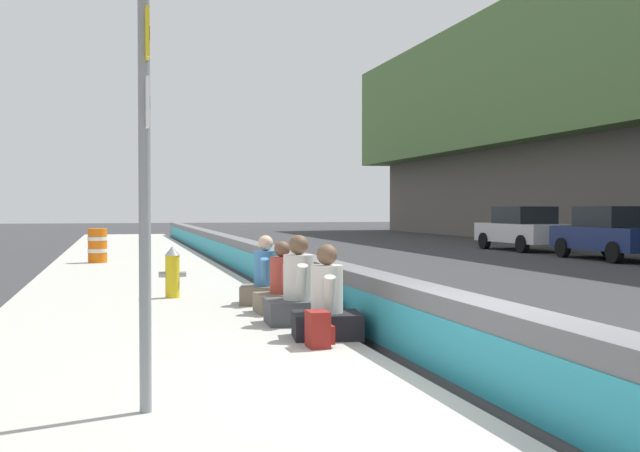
# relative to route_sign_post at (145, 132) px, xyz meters

# --- Properties ---
(ground_plane) EXTENTS (160.00, 160.00, 0.00)m
(ground_plane) POSITION_rel_route_sign_post_xyz_m (0.29, -2.91, -2.23)
(ground_plane) COLOR #353538
(ground_plane) RESTS_ON ground
(sidewalk_strip) EXTENTS (80.00, 4.40, 0.14)m
(sidewalk_strip) POSITION_rel_route_sign_post_xyz_m (0.29, -0.26, -2.16)
(sidewalk_strip) COLOR #B5B2A8
(sidewalk_strip) RESTS_ON ground_plane
(jersey_barrier) EXTENTS (76.00, 0.45, 0.85)m
(jersey_barrier) POSITION_rel_route_sign_post_xyz_m (0.29, -2.91, -1.81)
(jersey_barrier) COLOR slate
(jersey_barrier) RESTS_ON ground_plane
(route_sign_post) EXTENTS (0.44, 0.09, 3.60)m
(route_sign_post) POSITION_rel_route_sign_post_xyz_m (0.00, 0.00, 0.00)
(route_sign_post) COLOR gray
(route_sign_post) RESTS_ON sidewalk_strip
(fire_hydrant) EXTENTS (0.26, 0.46, 0.88)m
(fire_hydrant) POSITION_rel_route_sign_post_xyz_m (7.55, -0.71, -1.65)
(fire_hydrant) COLOR gold
(fire_hydrant) RESTS_ON sidewalk_strip
(seated_person_foreground) EXTENTS (0.78, 0.88, 1.10)m
(seated_person_foreground) POSITION_rel_route_sign_post_xyz_m (2.92, -2.18, -1.75)
(seated_person_foreground) COLOR black
(seated_person_foreground) RESTS_ON sidewalk_strip
(seated_person_middle) EXTENTS (0.76, 0.88, 1.17)m
(seated_person_middle) POSITION_rel_route_sign_post_xyz_m (4.11, -2.12, -1.73)
(seated_person_middle) COLOR #424247
(seated_person_middle) RESTS_ON sidewalk_strip
(seated_person_rear) EXTENTS (0.67, 0.77, 1.04)m
(seated_person_rear) POSITION_rel_route_sign_post_xyz_m (5.24, -2.13, -1.77)
(seated_person_rear) COLOR #706651
(seated_person_rear) RESTS_ON sidewalk_strip
(seated_person_far) EXTENTS (0.83, 0.92, 1.09)m
(seated_person_far) POSITION_rel_route_sign_post_xyz_m (6.30, -2.08, -1.75)
(seated_person_far) COLOR #706651
(seated_person_far) RESTS_ON sidewalk_strip
(backpack) EXTENTS (0.32, 0.28, 0.40)m
(backpack) POSITION_rel_route_sign_post_xyz_m (2.32, -1.93, -1.90)
(backpack) COLOR maroon
(backpack) RESTS_ON sidewalk_strip
(construction_barrel) EXTENTS (0.54, 0.54, 0.95)m
(construction_barrel) POSITION_rel_route_sign_post_xyz_m (16.70, 0.72, -1.61)
(construction_barrel) COLOR orange
(construction_barrel) RESTS_ON sidewalk_strip
(parked_car_fourth) EXTENTS (4.53, 2.00, 1.71)m
(parked_car_fourth) POSITION_rel_route_sign_post_xyz_m (15.91, -15.07, -1.37)
(parked_car_fourth) COLOR navy
(parked_car_fourth) RESTS_ON ground_plane
(parked_car_midline) EXTENTS (4.56, 2.06, 1.71)m
(parked_car_midline) POSITION_rel_route_sign_post_xyz_m (21.53, -15.05, -1.37)
(parked_car_midline) COLOR silver
(parked_car_midline) RESTS_ON ground_plane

